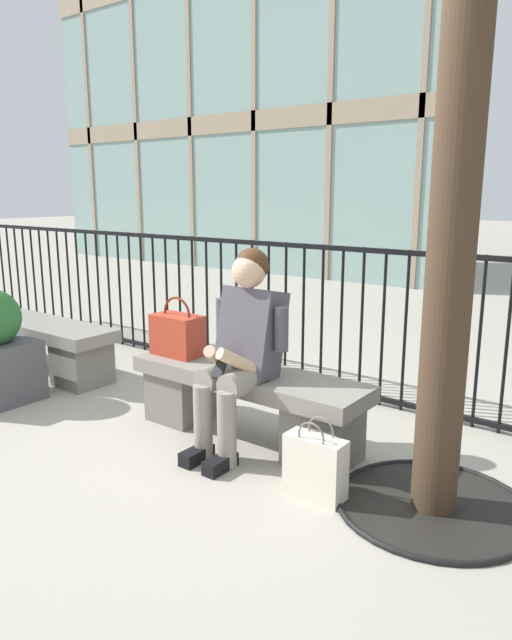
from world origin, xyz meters
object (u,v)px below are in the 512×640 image
(handbag_on_bench, at_px, (178,334))
(stone_bench_far, at_px, (41,341))
(shopping_bag, at_px, (315,466))
(stone_bench, at_px, (246,397))
(seated_person_with_phone, at_px, (242,345))

(handbag_on_bench, bearing_deg, stone_bench_far, 178.93)
(handbag_on_bench, distance_m, stone_bench_far, 1.71)
(handbag_on_bench, relative_size, shopping_bag, 0.95)
(stone_bench, xyz_separation_m, handbag_on_bench, (-0.58, -0.01, 0.32))
(handbag_on_bench, height_order, shopping_bag, handbag_on_bench)
(stone_bench, height_order, seated_person_with_phone, seated_person_with_phone)
(seated_person_with_phone, distance_m, stone_bench_far, 2.36)
(stone_bench, relative_size, handbag_on_bench, 3.99)
(stone_bench_far, bearing_deg, shopping_bag, -7.36)
(stone_bench, distance_m, handbag_on_bench, 0.66)
(seated_person_with_phone, distance_m, handbag_on_bench, 0.66)
(handbag_on_bench, bearing_deg, stone_bench, 0.99)
(seated_person_with_phone, height_order, handbag_on_bench, seated_person_with_phone)
(shopping_bag, relative_size, stone_bench_far, 0.26)
(shopping_bag, bearing_deg, stone_bench_far, 172.64)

